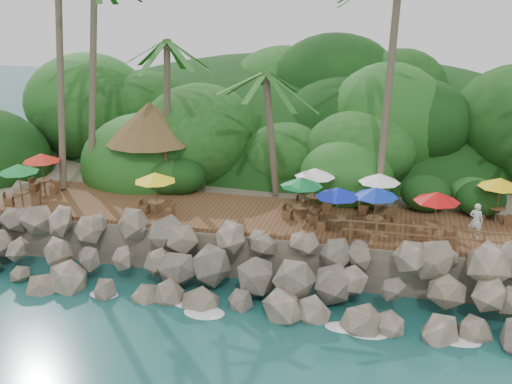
# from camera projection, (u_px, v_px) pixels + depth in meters

# --- Properties ---
(ground) EXTENTS (140.00, 140.00, 0.00)m
(ground) POSITION_uv_depth(u_px,v_px,m) (222.00, 316.00, 25.08)
(ground) COLOR #19514F
(ground) RESTS_ON ground
(land_base) EXTENTS (32.00, 25.20, 2.10)m
(land_base) POSITION_uv_depth(u_px,v_px,m) (292.00, 178.00, 39.47)
(land_base) COLOR gray
(land_base) RESTS_ON ground
(jungle_hill) EXTENTS (44.80, 28.00, 15.40)m
(jungle_hill) POSITION_uv_depth(u_px,v_px,m) (309.00, 162.00, 46.71)
(jungle_hill) COLOR #143811
(jungle_hill) RESTS_ON ground
(seawall) EXTENTS (29.00, 4.00, 2.30)m
(seawall) POSITION_uv_depth(u_px,v_px,m) (235.00, 270.00, 26.55)
(seawall) COLOR gray
(seawall) RESTS_ON ground
(terrace) EXTENTS (26.00, 5.00, 0.20)m
(terrace) POSITION_uv_depth(u_px,v_px,m) (256.00, 215.00, 29.89)
(terrace) COLOR brown
(terrace) RESTS_ON land_base
(jungle_foliage) EXTENTS (44.00, 16.00, 12.00)m
(jungle_foliage) POSITION_uv_depth(u_px,v_px,m) (289.00, 198.00, 38.89)
(jungle_foliage) COLOR #143811
(jungle_foliage) RESTS_ON ground
(foam_line) EXTENTS (25.20, 0.80, 0.06)m
(foam_line) POSITION_uv_depth(u_px,v_px,m) (224.00, 312.00, 25.35)
(foam_line) COLOR white
(foam_line) RESTS_ON ground
(palms) EXTENTS (32.12, 7.57, 13.82)m
(palms) POSITION_uv_depth(u_px,v_px,m) (250.00, 1.00, 29.41)
(palms) COLOR brown
(palms) RESTS_ON ground
(palapa) EXTENTS (5.14, 5.14, 4.60)m
(palapa) POSITION_uv_depth(u_px,v_px,m) (150.00, 122.00, 33.35)
(palapa) COLOR brown
(palapa) RESTS_ON ground
(dining_clusters) EXTENTS (25.05, 5.12, 2.17)m
(dining_clusters) POSITION_uv_depth(u_px,v_px,m) (279.00, 182.00, 28.69)
(dining_clusters) COLOR brown
(dining_clusters) RESTS_ON terrace
(railing) EXTENTS (8.30, 0.10, 1.00)m
(railing) POSITION_uv_depth(u_px,v_px,m) (443.00, 236.00, 25.60)
(railing) COLOR brown
(railing) RESTS_ON terrace
(waiter) EXTENTS (0.70, 0.58, 1.63)m
(waiter) POSITION_uv_depth(u_px,v_px,m) (476.00, 221.00, 26.65)
(waiter) COLOR silver
(waiter) RESTS_ON terrace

